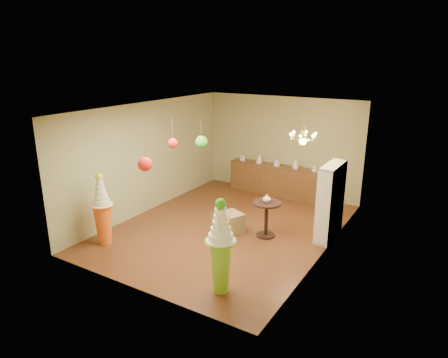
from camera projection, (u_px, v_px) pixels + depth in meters
The scene contains 17 objects.
floor at pixel (227, 228), 10.07m from camera, with size 6.50×6.50×0.00m, color #562D17.
ceiling at pixel (227, 108), 9.18m from camera, with size 6.50×6.50×0.00m, color white.
wall_back at pixel (281, 146), 12.28m from camera, with size 5.00×0.04×3.00m, color #959566.
wall_front at pixel (132, 214), 6.98m from camera, with size 5.00×0.04×3.00m, color #959566.
wall_left at pixel (149, 157), 10.87m from camera, with size 0.04×6.50×3.00m, color #959566.
wall_right at pixel (329, 188), 8.39m from camera, with size 0.04×6.50×3.00m, color #959566.
pedestal_green at pixel (221, 254), 7.14m from camera, with size 0.65×0.65×1.82m.
pedestal_orange at pixel (103, 218), 9.04m from camera, with size 0.59×0.59×1.69m.
burlap_riser at pixel (230, 223), 9.74m from camera, with size 0.54×0.54×0.49m, color olive.
sideboard at pixel (276, 180), 12.35m from camera, with size 3.04×0.54×1.16m.
shelving_unit at pixel (331, 201), 9.30m from camera, with size 0.33×1.20×1.80m.
round_table at pixel (266, 214), 9.44m from camera, with size 0.82×0.82×0.87m.
vase at pixel (267, 198), 9.32m from camera, with size 0.19×0.19×0.20m, color silver.
pom_red_left at pixel (145, 164), 7.80m from camera, with size 0.28×0.28×1.02m.
pom_green_mid at pixel (201, 142), 8.45m from camera, with size 0.26×0.26×0.73m.
pom_red_right at pixel (173, 143), 8.13m from camera, with size 0.20×0.20×0.65m.
chandelier at pixel (303, 139), 9.27m from camera, with size 0.87×0.87×0.85m.
Camera 1 is at (4.75, -7.95, 4.16)m, focal length 32.00 mm.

